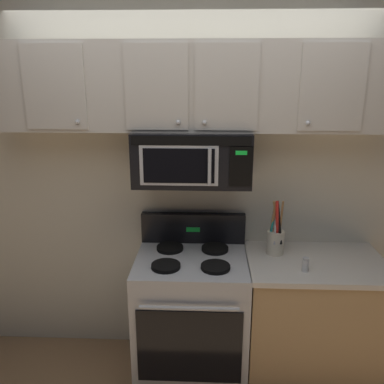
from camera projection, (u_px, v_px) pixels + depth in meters
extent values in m
cube|color=silver|center=(194.00, 180.00, 2.97)|extent=(5.20, 0.10, 2.70)
cube|color=#B7BABF|center=(192.00, 316.00, 2.87)|extent=(0.76, 0.64, 0.90)
cube|color=black|center=(189.00, 347.00, 2.56)|extent=(0.67, 0.01, 0.52)
cylinder|color=#B7BABF|center=(189.00, 308.00, 2.45)|extent=(0.61, 0.03, 0.03)
cube|color=black|center=(193.00, 228.00, 2.98)|extent=(0.76, 0.07, 0.22)
cube|color=#19D83F|center=(193.00, 230.00, 2.95)|extent=(0.10, 0.00, 0.04)
cylinder|color=black|center=(166.00, 266.00, 2.61)|extent=(0.19, 0.19, 0.02)
cylinder|color=black|center=(215.00, 267.00, 2.60)|extent=(0.19, 0.19, 0.02)
cylinder|color=black|center=(170.00, 248.00, 2.88)|extent=(0.19, 0.19, 0.02)
cylinder|color=black|center=(215.00, 249.00, 2.87)|extent=(0.19, 0.19, 0.02)
cube|color=black|center=(192.00, 157.00, 2.67)|extent=(0.76, 0.39, 0.35)
cube|color=black|center=(191.00, 141.00, 2.44)|extent=(0.73, 0.01, 0.06)
cube|color=#B7BABF|center=(179.00, 166.00, 2.49)|extent=(0.49, 0.01, 0.25)
cube|color=black|center=(179.00, 166.00, 2.48)|extent=(0.44, 0.01, 0.22)
cube|color=black|center=(241.00, 166.00, 2.47)|extent=(0.14, 0.01, 0.25)
cube|color=#19D83F|center=(241.00, 153.00, 2.44)|extent=(0.07, 0.00, 0.03)
cylinder|color=#B7BABF|center=(210.00, 167.00, 2.45)|extent=(0.02, 0.02, 0.23)
cube|color=#BCB7AD|center=(193.00, 86.00, 2.57)|extent=(2.50, 0.33, 0.55)
cube|color=#BCB7AD|center=(54.00, 87.00, 2.44)|extent=(0.38, 0.01, 0.51)
sphere|color=#B7BABF|center=(77.00, 122.00, 2.48)|extent=(0.03, 0.03, 0.03)
cube|color=#BCB7AD|center=(156.00, 87.00, 2.41)|extent=(0.38, 0.01, 0.51)
sphere|color=#B7BABF|center=(178.00, 122.00, 2.45)|extent=(0.03, 0.03, 0.03)
cube|color=#BCB7AD|center=(227.00, 88.00, 2.40)|extent=(0.38, 0.01, 0.51)
sphere|color=#B7BABF|center=(204.00, 123.00, 2.45)|extent=(0.03, 0.03, 0.03)
cube|color=#BCB7AD|center=(333.00, 88.00, 2.37)|extent=(0.38, 0.01, 0.51)
sphere|color=#B7BABF|center=(308.00, 123.00, 2.42)|extent=(0.03, 0.03, 0.03)
cube|color=tan|center=(311.00, 320.00, 2.85)|extent=(0.90, 0.62, 0.86)
cube|color=beige|center=(316.00, 263.00, 2.72)|extent=(0.93, 0.65, 0.03)
cylinder|color=beige|center=(275.00, 242.00, 2.80)|extent=(0.12, 0.12, 0.17)
cylinder|color=#BCBCC1|center=(272.00, 226.00, 2.78)|extent=(0.03, 0.07, 0.22)
cylinder|color=#A87A47|center=(273.00, 221.00, 2.75)|extent=(0.04, 0.07, 0.30)
cylinder|color=silver|center=(275.00, 228.00, 2.74)|extent=(0.02, 0.07, 0.22)
cylinder|color=teal|center=(272.00, 226.00, 2.76)|extent=(0.05, 0.02, 0.24)
cylinder|color=black|center=(279.00, 223.00, 2.74)|extent=(0.05, 0.09, 0.29)
cylinder|color=olive|center=(281.00, 222.00, 2.74)|extent=(0.02, 0.05, 0.30)
cylinder|color=red|center=(277.00, 222.00, 2.73)|extent=(0.04, 0.05, 0.31)
cylinder|color=tan|center=(276.00, 221.00, 2.76)|extent=(0.07, 0.05, 0.30)
cylinder|color=white|center=(305.00, 266.00, 2.55)|extent=(0.04, 0.04, 0.08)
cylinder|color=#B7BABF|center=(306.00, 259.00, 2.54)|extent=(0.04, 0.04, 0.02)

